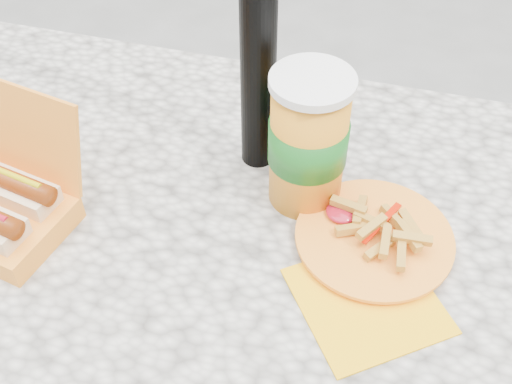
# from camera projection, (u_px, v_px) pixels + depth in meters

# --- Properties ---
(picnic_table) EXTENTS (1.20, 0.80, 0.75)m
(picnic_table) POSITION_uv_depth(u_px,v_px,m) (230.00, 280.00, 0.96)
(picnic_table) COLOR beige
(picnic_table) RESTS_ON ground
(fries_plate) EXTENTS (0.23, 0.32, 0.04)m
(fries_plate) POSITION_uv_depth(u_px,v_px,m) (373.00, 241.00, 0.86)
(fries_plate) COLOR #FFB30D
(fries_plate) RESTS_ON picnic_table
(soda_cup) EXTENTS (0.11, 0.11, 0.21)m
(soda_cup) POSITION_uv_depth(u_px,v_px,m) (308.00, 141.00, 0.86)
(soda_cup) COLOR orange
(soda_cup) RESTS_ON picnic_table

